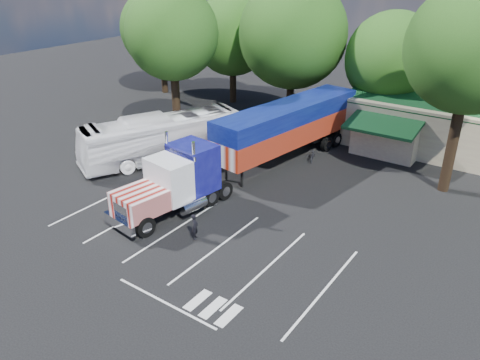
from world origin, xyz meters
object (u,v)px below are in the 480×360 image
Objects in this scene: bicycle at (313,155)px; silver_sedan at (380,138)px; woman at (195,227)px; tour_bus at (163,138)px; semi_truck at (263,137)px.

silver_sedan reaches higher than bicycle.
tour_bus is (-9.46, 7.51, 1.02)m from woman.
woman is at bearing -111.20° from bicycle.
bicycle is (0.20, 14.00, -0.31)m from woman.
woman is 12.12m from tour_bus.
semi_truck reaches higher than bicycle.
woman reaches higher than bicycle.
tour_bus is 3.07× the size of silver_sedan.
tour_bus is at bearing 25.05° from woman.
woman reaches higher than silver_sedan.
bicycle is at bearing -27.35° from woman.
woman is at bearing -178.48° from silver_sedan.
semi_truck reaches higher than silver_sedan.
silver_sedan is (3.20, 6.00, 0.22)m from bicycle.
silver_sedan is (12.86, 12.49, -1.10)m from tour_bus.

